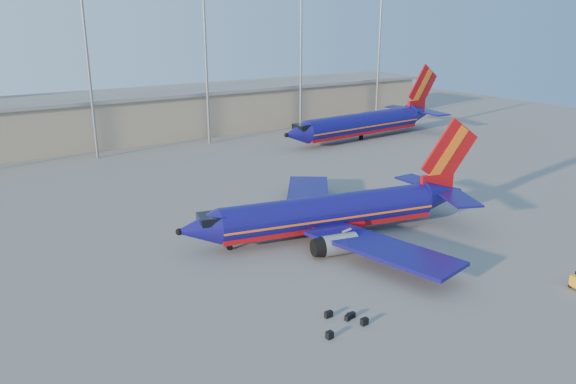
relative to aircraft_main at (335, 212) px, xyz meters
name	(u,v)px	position (x,y,z in m)	size (l,w,h in m)	color
ground	(273,242)	(-6.59, 1.73, -2.45)	(220.00, 220.00, 0.00)	slate
terminal_building	(158,113)	(3.41, 59.73, 1.86)	(122.00, 16.00, 8.50)	gray
light_mast_row	(149,45)	(-1.59, 47.73, 15.10)	(101.60, 1.60, 28.65)	gray
aircraft_main	(335,212)	(0.00, 0.00, 0.00)	(33.56, 31.96, 11.49)	navy
aircraft_second	(365,123)	(34.56, 35.29, 0.53)	(38.39, 14.92, 12.99)	navy
luggage_pile	(344,321)	(-10.50, -14.75, -2.21)	(3.84, 2.79, 0.55)	black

